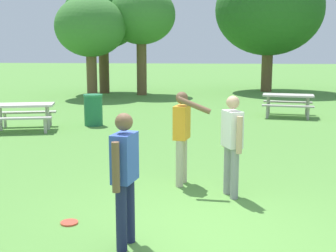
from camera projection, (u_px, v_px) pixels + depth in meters
name	position (u px, v px, depth m)	size (l,w,h in m)	color
ground_plane	(203.00, 233.00, 5.78)	(120.00, 120.00, 0.00)	#568E3D
person_thrower	(125.00, 171.00, 5.25)	(0.29, 0.60, 1.64)	#1E234C
person_catcher	(182.00, 131.00, 7.68)	(0.65, 0.71, 1.64)	#B7AD93
person_bystander	(232.00, 139.00, 7.07)	(0.35, 0.57, 1.64)	gray
frisbee	(69.00, 223.00, 6.10)	(0.24, 0.24, 0.03)	#E04733
picnic_table_near	(24.00, 111.00, 12.86)	(1.98, 1.77, 0.77)	beige
picnic_table_far	(288.00, 100.00, 15.40)	(1.91, 1.68, 0.77)	#B2ADA3
trash_can_beside_table	(93.00, 110.00, 13.66)	(0.59, 0.59, 0.96)	#237047
tree_tall_left	(90.00, 27.00, 20.76)	(3.31, 3.31, 4.74)	brown
tree_broad_center	(103.00, 16.00, 22.71)	(3.97, 3.97, 5.66)	brown
tree_far_right	(141.00, 16.00, 21.83)	(3.38, 3.38, 5.38)	brown
tree_slender_mid	(269.00, 10.00, 23.51)	(5.69, 5.69, 6.77)	brown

